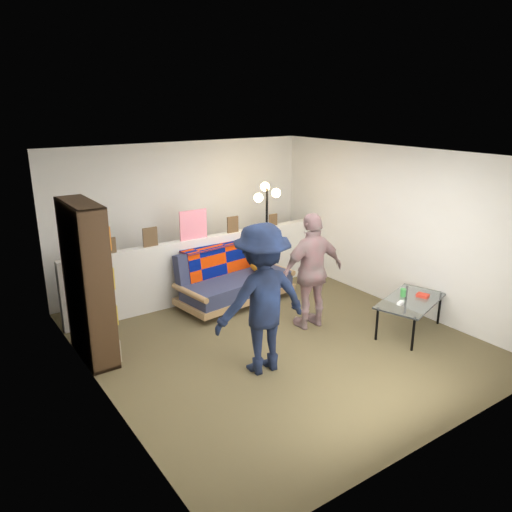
# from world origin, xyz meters

# --- Properties ---
(ground) EXTENTS (5.00, 5.00, 0.00)m
(ground) POSITION_xyz_m (0.00, 0.00, 0.00)
(ground) COLOR brown
(ground) RESTS_ON ground
(room_shell) EXTENTS (4.60, 5.05, 2.45)m
(room_shell) POSITION_xyz_m (0.00, 0.47, 1.67)
(room_shell) COLOR silver
(room_shell) RESTS_ON ground
(half_wall_ledge) EXTENTS (4.45, 0.15, 1.00)m
(half_wall_ledge) POSITION_xyz_m (0.00, 1.80, 0.50)
(half_wall_ledge) COLOR silver
(half_wall_ledge) RESTS_ON ground
(ledge_decor) EXTENTS (2.97, 0.02, 0.45)m
(ledge_decor) POSITION_xyz_m (-0.23, 1.78, 1.18)
(ledge_decor) COLOR brown
(ledge_decor) RESTS_ON half_wall_ledge
(futon_sofa) EXTENTS (1.91, 1.09, 0.78)m
(futon_sofa) POSITION_xyz_m (0.28, 1.40, 0.36)
(futon_sofa) COLOR #A98052
(futon_sofa) RESTS_ON ground
(bookshelf) EXTENTS (0.32, 0.97, 1.93)m
(bookshelf) POSITION_xyz_m (-2.08, 0.90, 0.90)
(bookshelf) COLOR #321E10
(bookshelf) RESTS_ON ground
(coffee_table) EXTENTS (1.24, 0.92, 0.57)m
(coffee_table) POSITION_xyz_m (1.66, -0.86, 0.43)
(coffee_table) COLOR black
(coffee_table) RESTS_ON ground
(floor_lamp) EXTENTS (0.38, 0.33, 1.80)m
(floor_lamp) POSITION_xyz_m (0.92, 1.45, 1.27)
(floor_lamp) COLOR black
(floor_lamp) RESTS_ON ground
(person_left) EXTENTS (1.18, 0.73, 1.75)m
(person_left) POSITION_xyz_m (-0.56, -0.52, 0.88)
(person_left) COLOR black
(person_left) RESTS_ON ground
(person_right) EXTENTS (0.98, 0.49, 1.61)m
(person_right) POSITION_xyz_m (0.68, 0.04, 0.81)
(person_right) COLOR #C68086
(person_right) RESTS_ON ground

